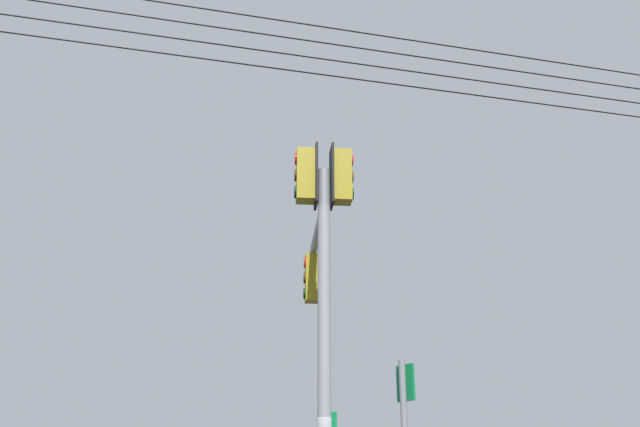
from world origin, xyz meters
TOP-DOWN VIEW (x-y plane):
  - signal_mast_assembly at (-0.35, -0.27)m, footprint 2.44×3.96m
  - overhead_wire_span at (1.07, 0.10)m, footprint 24.97×20.11m

SIDE VIEW (x-z plane):
  - signal_mast_assembly at x=-0.35m, z-range 1.42..8.25m
  - overhead_wire_span at x=1.07m, z-range 7.93..9.59m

